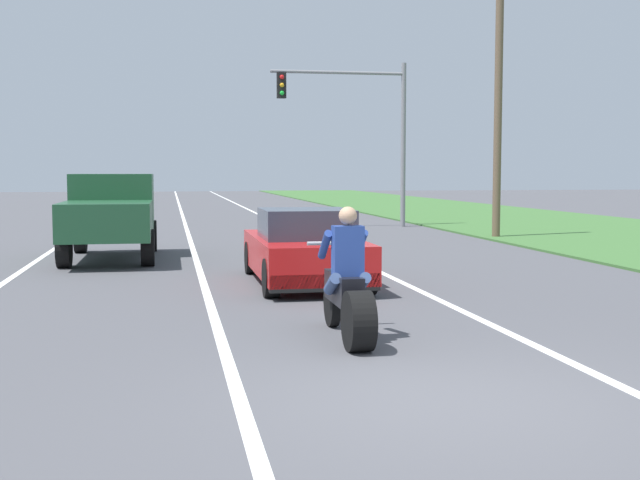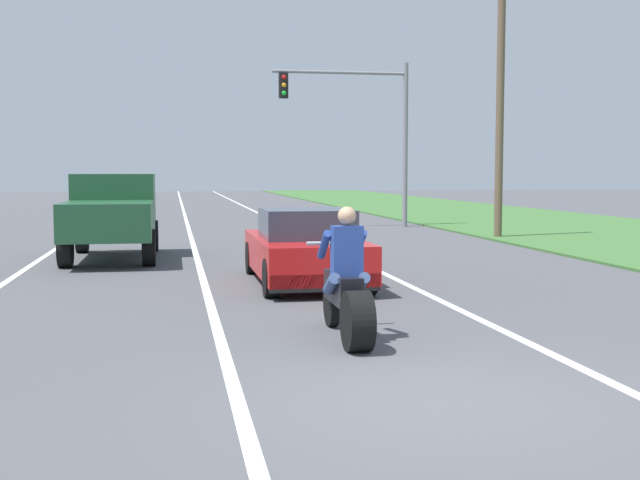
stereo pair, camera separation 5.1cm
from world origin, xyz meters
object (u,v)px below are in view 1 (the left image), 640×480
(pickup_truck_left_lane_dark_green, at_px, (111,212))
(traffic_light_mast_near, at_px, (362,117))
(motorcycle_with_rider, at_px, (348,292))
(sports_car_red, at_px, (305,249))

(pickup_truck_left_lane_dark_green, distance_m, traffic_light_mast_near, 13.20)
(motorcycle_with_rider, distance_m, traffic_light_mast_near, 20.85)
(traffic_light_mast_near, bearing_deg, motorcycle_with_rider, -103.67)
(sports_car_red, distance_m, pickup_truck_left_lane_dark_green, 6.28)
(sports_car_red, height_order, pickup_truck_left_lane_dark_green, pickup_truck_left_lane_dark_green)
(motorcycle_with_rider, height_order, traffic_light_mast_near, traffic_light_mast_near)
(traffic_light_mast_near, bearing_deg, sports_car_red, -107.01)
(motorcycle_with_rider, xyz_separation_m, traffic_light_mast_near, (4.86, 19.98, 3.43))
(sports_car_red, bearing_deg, motorcycle_with_rider, -93.47)
(sports_car_red, distance_m, traffic_light_mast_near, 15.92)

